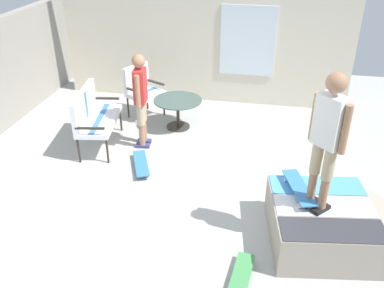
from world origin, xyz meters
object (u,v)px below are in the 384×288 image
at_px(patio_bench, 92,113).
at_px(skateboard_on_ramp, 299,188).
at_px(skateboard_spare, 240,279).
at_px(person_skater, 328,134).
at_px(patio_table, 178,108).
at_px(person_watching, 141,95).
at_px(skate_ramp, 324,223).
at_px(patio_chair_near_house, 141,86).
at_px(skateboard_by_bench, 141,164).

xyz_separation_m(patio_bench, skateboard_on_ramp, (-1.58, -3.39, 0.00)).
height_order(skateboard_spare, skateboard_on_ramp, skateboard_on_ramp).
relative_size(person_skater, skateboard_on_ramp, 2.04).
distance_m(patio_bench, person_skater, 4.12).
height_order(patio_table, person_watching, person_watching).
height_order(skate_ramp, person_watching, person_watching).
distance_m(person_watching, skateboard_spare, 3.59).
relative_size(person_watching, person_skater, 0.98).
distance_m(patio_bench, patio_table, 1.61).
bearing_deg(patio_chair_near_house, patio_bench, 162.46).
distance_m(patio_chair_near_house, skateboard_by_bench, 2.12).
relative_size(skate_ramp, skateboard_spare, 2.54).
distance_m(patio_table, skateboard_on_ramp, 3.32).
height_order(patio_chair_near_house, skateboard_spare, patio_chair_near_house).
xyz_separation_m(patio_chair_near_house, person_skater, (-3.21, -3.14, 0.90)).
relative_size(patio_table, skateboard_spare, 1.10).
distance_m(patio_table, person_skater, 3.78).
bearing_deg(patio_table, patio_bench, 127.01).
bearing_deg(skateboard_spare, skateboard_on_ramp, -28.28).
xyz_separation_m(skateboard_by_bench, skateboard_on_ramp, (-1.00, -2.38, 0.53)).
distance_m(patio_chair_near_house, skateboard_spare, 4.74).
xyz_separation_m(patio_chair_near_house, person_watching, (-1.21, -0.39, 0.34)).
xyz_separation_m(patio_chair_near_house, skateboard_by_bench, (-1.97, -0.57, -0.53)).
xyz_separation_m(patio_table, skateboard_spare, (-3.66, -1.52, -0.32)).
xyz_separation_m(skate_ramp, skateboard_spare, (-0.92, 0.93, -0.18)).
height_order(person_skater, skateboard_by_bench, person_skater).
bearing_deg(skate_ramp, skateboard_on_ramp, 60.01).
xyz_separation_m(patio_chair_near_house, patio_table, (-0.42, -0.84, -0.21)).
height_order(patio_bench, person_skater, person_skater).
relative_size(skate_ramp, person_watching, 1.26).
relative_size(skate_ramp, patio_bench, 1.57).
bearing_deg(skate_ramp, person_watching, 56.11).
height_order(patio_chair_near_house, skateboard_by_bench, patio_chair_near_house).
xyz_separation_m(person_watching, skateboard_spare, (-2.87, -1.97, -0.87)).
bearing_deg(skate_ramp, skateboard_by_bench, 66.26).
bearing_deg(person_watching, skateboard_spare, -145.52).
relative_size(skate_ramp, person_skater, 1.23).
bearing_deg(patio_table, skateboard_by_bench, 170.27).
xyz_separation_m(skate_ramp, patio_table, (2.74, 2.45, 0.14)).
bearing_deg(skateboard_by_bench, patio_chair_near_house, 16.23).
distance_m(skateboard_spare, skateboard_on_ramp, 1.37).
xyz_separation_m(skate_ramp, skateboard_on_ramp, (0.19, 0.33, 0.35)).
distance_m(skate_ramp, person_skater, 1.26).
xyz_separation_m(skate_ramp, patio_chair_near_house, (3.16, 3.29, 0.35)).
distance_m(person_skater, skateboard_spare, 1.85).
relative_size(person_skater, skateboard_by_bench, 2.06).
bearing_deg(patio_chair_near_house, patio_table, -116.86).
bearing_deg(person_skater, skateboard_on_ramp, 37.72).
relative_size(patio_chair_near_house, skateboard_by_bench, 1.25).
distance_m(skate_ramp, patio_chair_near_house, 4.57).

